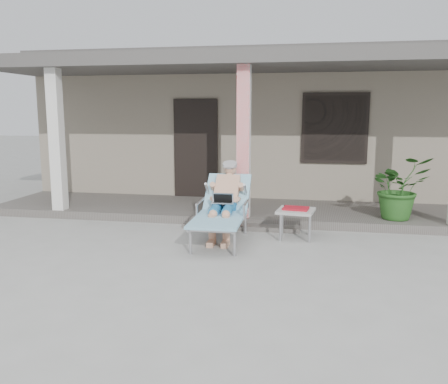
# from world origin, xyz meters

# --- Properties ---
(ground) EXTENTS (60.00, 60.00, 0.00)m
(ground) POSITION_xyz_m (0.00, 0.00, 0.00)
(ground) COLOR #9E9E99
(ground) RESTS_ON ground
(house) EXTENTS (10.40, 5.40, 3.30)m
(house) POSITION_xyz_m (0.00, 6.50, 1.67)
(house) COLOR gray
(house) RESTS_ON ground
(porch_deck) EXTENTS (10.00, 2.00, 0.15)m
(porch_deck) POSITION_xyz_m (0.00, 3.00, 0.07)
(porch_deck) COLOR #605B56
(porch_deck) RESTS_ON ground
(porch_overhang) EXTENTS (10.00, 2.30, 2.85)m
(porch_overhang) POSITION_xyz_m (0.00, 2.95, 2.79)
(porch_overhang) COLOR silver
(porch_overhang) RESTS_ON porch_deck
(porch_step) EXTENTS (2.00, 0.30, 0.07)m
(porch_step) POSITION_xyz_m (0.00, 1.85, 0.04)
(porch_step) COLOR #605B56
(porch_step) RESTS_ON ground
(lounger) EXTENTS (0.76, 1.94, 1.25)m
(lounger) POSITION_xyz_m (-0.19, 1.24, 0.77)
(lounger) COLOR #B7B7BC
(lounger) RESTS_ON ground
(side_table) EXTENTS (0.62, 0.62, 0.50)m
(side_table) POSITION_xyz_m (0.94, 1.43, 0.42)
(side_table) COLOR #AAAAA5
(side_table) RESTS_ON ground
(potted_palm) EXTENTS (1.21, 1.13, 1.09)m
(potted_palm) POSITION_xyz_m (2.65, 2.49, 0.70)
(potted_palm) COLOR #26591E
(potted_palm) RESTS_ON porch_deck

